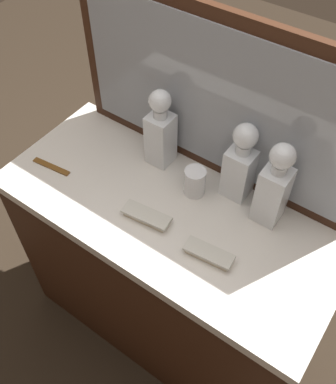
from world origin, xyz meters
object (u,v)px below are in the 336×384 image
object	(u,v)px
crystal_decanter_rear	(161,134)
crystal_tumbler_rear	(195,182)
silver_brush_front	(209,254)
silver_brush_center	(146,216)
crystal_decanter_right	(240,167)
crystal_decanter_far_right	(273,191)
tortoiseshell_comb	(51,167)

from	to	relation	value
crystal_decanter_rear	crystal_tumbler_rear	xyz separation A→B (m)	(0.18, -0.06, -0.07)
crystal_tumbler_rear	silver_brush_front	bearing A→B (deg)	-47.11
silver_brush_center	crystal_decanter_right	bearing A→B (deg)	56.66
crystal_decanter_rear	crystal_tumbler_rear	world-z (taller)	crystal_decanter_rear
crystal_tumbler_rear	silver_brush_front	distance (m)	0.25
crystal_decanter_far_right	tortoiseshell_comb	world-z (taller)	crystal_decanter_far_right
crystal_decanter_rear	crystal_tumbler_rear	bearing A→B (deg)	-17.76
crystal_decanter_right	silver_brush_front	distance (m)	0.29
silver_brush_front	crystal_decanter_rear	bearing A→B (deg)	145.30
silver_brush_center	crystal_decanter_rear	bearing A→B (deg)	116.09
crystal_decanter_right	silver_brush_center	world-z (taller)	crystal_decanter_right
tortoiseshell_comb	crystal_decanter_right	bearing A→B (deg)	25.62
crystal_decanter_rear	silver_brush_center	world-z (taller)	crystal_decanter_rear
crystal_decanter_right	crystal_decanter_rear	distance (m)	0.29
crystal_decanter_rear	silver_brush_front	bearing A→B (deg)	-34.70
crystal_decanter_far_right	crystal_decanter_rear	xyz separation A→B (m)	(-0.42, 0.01, -0.00)
crystal_decanter_right	tortoiseshell_comb	size ratio (longest dim) A/B	1.91
crystal_decanter_right	crystal_tumbler_rear	bearing A→B (deg)	-143.77
crystal_decanter_right	silver_brush_front	xyz separation A→B (m)	(0.06, -0.27, -0.10)
crystal_decanter_right	crystal_tumbler_rear	world-z (taller)	crystal_decanter_right
crystal_decanter_far_right	crystal_decanter_rear	distance (m)	0.42
silver_brush_center	silver_brush_front	world-z (taller)	same
crystal_tumbler_rear	silver_brush_front	world-z (taller)	crystal_tumbler_rear
crystal_decanter_right	silver_brush_center	size ratio (longest dim) A/B	1.75
crystal_decanter_rear	tortoiseshell_comb	xyz separation A→B (m)	(-0.29, -0.25, -0.12)
crystal_decanter_right	crystal_decanter_far_right	xyz separation A→B (m)	(0.13, -0.03, 0.01)
crystal_decanter_rear	silver_brush_center	size ratio (longest dim) A/B	1.80
crystal_decanter_rear	tortoiseshell_comb	world-z (taller)	crystal_decanter_rear
silver_brush_center	tortoiseshell_comb	world-z (taller)	silver_brush_center
crystal_decanter_right	silver_brush_center	distance (m)	0.33
crystal_tumbler_rear	silver_brush_center	xyz separation A→B (m)	(-0.06, -0.18, -0.03)
silver_brush_front	tortoiseshell_comb	xyz separation A→B (m)	(-0.64, -0.01, -0.01)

